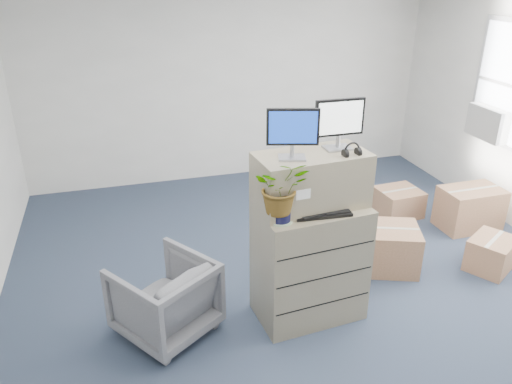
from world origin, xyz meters
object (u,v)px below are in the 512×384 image
filing_cabinet_lower (310,262)px  keyboard (322,213)px  monitor_left (293,131)px  office_chair (164,295)px  water_bottle (321,190)px  potted_plant (281,193)px  monitor_right (339,121)px

filing_cabinet_lower → keyboard: (0.03, -0.13, 0.57)m
monitor_left → keyboard: monitor_left is taller
office_chair → water_bottle: bearing=142.6°
potted_plant → water_bottle: bearing=24.8°
monitor_left → filing_cabinet_lower: bearing=17.2°
water_bottle → potted_plant: potted_plant is taller
keyboard → water_bottle: water_bottle is taller
filing_cabinet_lower → water_bottle: 0.70m
monitor_left → office_chair: bearing=-170.2°
water_bottle → potted_plant: (-0.44, -0.20, 0.12)m
monitor_right → keyboard: (-0.22, -0.24, -0.71)m
monitor_right → water_bottle: bearing=-156.6°
keyboard → office_chair: bearing=173.6°
potted_plant → office_chair: (-0.97, 0.28, -0.99)m
monitor_left → monitor_right: bearing=29.7°
water_bottle → potted_plant: 0.50m
filing_cabinet_lower → water_bottle: (0.09, 0.04, 0.69)m
keyboard → water_bottle: bearing=73.5°
potted_plant → office_chair: potted_plant is taller
filing_cabinet_lower → water_bottle: bearing=18.1°
office_chair → potted_plant: bearing=129.6°
keyboard → potted_plant: 0.45m
water_bottle → filing_cabinet_lower: bearing=-156.8°
water_bottle → office_chair: 1.65m
filing_cabinet_lower → monitor_right: monitor_right is taller
monitor_right → keyboard: size_ratio=0.90×
monitor_right → potted_plant: size_ratio=0.81×
monitor_left → potted_plant: bearing=-116.1°
monitor_left → water_bottle: bearing=24.2°
water_bottle → office_chair: (-1.41, 0.07, -0.86)m
monitor_left → office_chair: monitor_left is taller
filing_cabinet_lower → monitor_left: (-0.21, -0.01, 1.27)m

